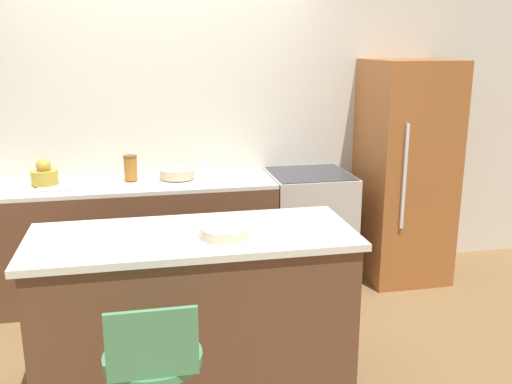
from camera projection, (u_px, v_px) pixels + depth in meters
ground_plane at (176, 309)px, 4.33m from camera, size 14.00×14.00×0.00m
wall_back at (165, 126)px, 4.65m from camera, size 8.00×0.06×2.60m
back_counter at (127, 240)px, 4.46m from camera, size 2.29×0.64×0.93m
kitchen_island at (195, 308)px, 3.32m from camera, size 1.83×0.75×0.92m
oven_range at (309, 227)px, 4.75m from camera, size 0.65×0.65×0.93m
refrigerator at (404, 171)px, 4.76m from camera, size 0.66×0.73×1.83m
kettle at (44, 175)px, 4.25m from camera, size 0.20×0.20×0.19m
mixing_bowl at (177, 173)px, 4.45m from camera, size 0.27×0.27×0.07m
canister_jar at (131, 168)px, 4.37m from camera, size 0.11×0.11×0.19m
fruit_bowl at (225, 232)px, 3.13m from camera, size 0.27×0.27×0.06m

